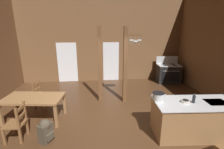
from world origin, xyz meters
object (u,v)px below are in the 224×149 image
Objects in this scene: stove_range at (168,73)px; ladderback_chair_near_window at (17,123)px; ladderback_chair_by_post at (41,95)px; kitchen_island at (195,118)px; backpack at (46,130)px; bottle_tall_on_counter at (194,99)px; mixing_bowl_on_counter at (186,101)px; dining_table at (34,100)px; stockpot_on_counter at (158,96)px.

stove_range is 1.39× the size of ladderback_chair_near_window.
stove_range reaches higher than ladderback_chair_by_post.
kitchen_island is 2.34× the size of ladderback_chair_by_post.
backpack is 3.74m from bottle_tall_on_counter.
kitchen_island is at bearing -1.89° from mixing_bowl_on_counter.
backpack is at bearing -70.20° from ladderback_chair_by_post.
mixing_bowl_on_counter is at bearing -1.48° from backpack.
backpack is (0.62, -1.07, -0.34)m from dining_table.
ladderback_chair_near_window is at bearing 176.40° from bottle_tall_on_counter.
kitchen_island reaches higher than dining_table.
mixing_bowl_on_counter is (4.19, -0.25, 0.50)m from ladderback_chair_near_window.
stove_range is at bearing 61.59° from stockpot_on_counter.
kitchen_island is 3.72× the size of backpack.
kitchen_island is at bearing 6.70° from bottle_tall_on_counter.
ladderback_chair_near_window is 3.62m from stockpot_on_counter.
kitchen_island is 1.12m from stockpot_on_counter.
ladderback_chair_by_post is 4.66m from mixing_bowl_on_counter.
ladderback_chair_near_window and ladderback_chair_by_post have the same top height.
ladderback_chair_by_post is at bearing 109.80° from backpack.
ladderback_chair_near_window is at bearing 179.66° from stockpot_on_counter.
stockpot_on_counter is at bearing 2.77° from backpack.
dining_table is 7.11× the size of bottle_tall_on_counter.
stove_range reaches higher than mixing_bowl_on_counter.
mixing_bowl_on_counter is (4.17, -2.02, 0.50)m from ladderback_chair_by_post.
backpack is 3.53m from mixing_bowl_on_counter.
ladderback_chair_near_window is 3.75× the size of bottle_tall_on_counter.
dining_table is 0.88m from ladderback_chair_by_post.
ladderback_chair_by_post is 4.02m from stockpot_on_counter.
bottle_tall_on_counter reaches higher than dining_table.
ladderback_chair_near_window is 4.43m from bottle_tall_on_counter.
ladderback_chair_by_post is at bearing -158.79° from stove_range.
kitchen_island reaches higher than backpack.
stove_range is 6.99m from ladderback_chair_near_window.
mixing_bowl_on_counter is 0.79× the size of bottle_tall_on_counter.
kitchen_island is 4.53m from ladderback_chair_near_window.
stove_range is at bearing 39.53° from backpack.
stockpot_on_counter reaches higher than ladderback_chair_by_post.
stockpot_on_counter is at bearing -118.41° from stove_range.
stove_range is (1.22, 4.25, 0.03)m from kitchen_island.
dining_table is 4.27m from mixing_bowl_on_counter.
ladderback_chair_near_window is at bearing -90.66° from ladderback_chair_by_post.
ladderback_chair_near_window is at bearing 176.60° from mixing_bowl_on_counter.
kitchen_island is 3.81m from backpack.
kitchen_island is at bearing -1.51° from backpack.
ladderback_chair_near_window is 1.77m from ladderback_chair_by_post.
bottle_tall_on_counter is at bearing -173.30° from kitchen_island.
mixing_bowl_on_counter is at bearing -15.87° from dining_table.
stockpot_on_counter is at bearing -0.34° from ladderback_chair_near_window.
mixing_bowl_on_counter is (4.09, -1.16, 0.30)m from dining_table.
ladderback_chair_near_window reaches higher than dining_table.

